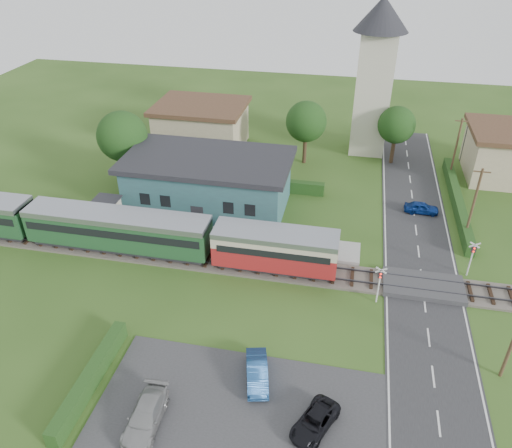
% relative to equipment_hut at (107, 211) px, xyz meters
% --- Properties ---
extents(ground, '(120.00, 120.00, 0.00)m').
position_rel_equipment_hut_xyz_m(ground, '(18.00, -5.20, -1.75)').
color(ground, '#2D4C19').
extents(railway_track, '(76.00, 3.20, 0.49)m').
position_rel_equipment_hut_xyz_m(railway_track, '(18.00, -3.20, -1.64)').
color(railway_track, '#4C443D').
rests_on(railway_track, ground).
extents(road, '(6.00, 70.00, 0.05)m').
position_rel_equipment_hut_xyz_m(road, '(28.00, -5.20, -1.72)').
color(road, '#28282B').
rests_on(road, ground).
extents(car_park, '(17.00, 9.00, 0.08)m').
position_rel_equipment_hut_xyz_m(car_park, '(16.50, -17.20, -1.71)').
color(car_park, '#333335').
rests_on(car_park, ground).
extents(crossing_deck, '(6.20, 3.40, 0.45)m').
position_rel_equipment_hut_xyz_m(crossing_deck, '(28.00, -3.20, -1.52)').
color(crossing_deck, '#333335').
rests_on(crossing_deck, ground).
extents(platform, '(30.00, 3.00, 0.45)m').
position_rel_equipment_hut_xyz_m(platform, '(8.00, 0.00, -1.52)').
color(platform, gray).
rests_on(platform, ground).
extents(equipment_hut, '(2.30, 2.30, 2.55)m').
position_rel_equipment_hut_xyz_m(equipment_hut, '(0.00, 0.00, 0.00)').
color(equipment_hut, beige).
rests_on(equipment_hut, platform).
extents(station_building, '(16.00, 9.00, 5.30)m').
position_rel_equipment_hut_xyz_m(station_building, '(8.00, 5.79, 0.95)').
color(station_building, '#32686B').
rests_on(station_building, ground).
extents(train, '(43.20, 2.90, 3.40)m').
position_rel_equipment_hut_xyz_m(train, '(-0.59, -3.20, 0.43)').
color(train, '#232328').
rests_on(train, ground).
extents(church_tower, '(6.00, 6.00, 17.60)m').
position_rel_equipment_hut_xyz_m(church_tower, '(23.00, 22.80, 8.48)').
color(church_tower, beige).
rests_on(church_tower, ground).
extents(house_west, '(10.80, 8.80, 5.50)m').
position_rel_equipment_hut_xyz_m(house_west, '(3.00, 19.80, 1.04)').
color(house_west, tan).
rests_on(house_west, ground).
extents(house_east, '(8.80, 8.80, 5.50)m').
position_rel_equipment_hut_xyz_m(house_east, '(38.00, 18.80, 1.05)').
color(house_east, tan).
rests_on(house_east, ground).
extents(hedge_carpark, '(0.80, 9.00, 1.20)m').
position_rel_equipment_hut_xyz_m(hedge_carpark, '(7.00, -17.20, -1.15)').
color(hedge_carpark, '#193814').
rests_on(hedge_carpark, ground).
extents(hedge_roadside, '(0.80, 18.00, 1.20)m').
position_rel_equipment_hut_xyz_m(hedge_roadside, '(32.20, 10.80, -1.15)').
color(hedge_roadside, '#193814').
rests_on(hedge_roadside, ground).
extents(hedge_station, '(22.00, 0.80, 1.30)m').
position_rel_equipment_hut_xyz_m(hedge_station, '(8.00, 10.30, -1.10)').
color(hedge_station, '#193814').
rests_on(hedge_station, ground).
extents(tree_a, '(5.20, 5.20, 8.00)m').
position_rel_equipment_hut_xyz_m(tree_a, '(-2.00, 8.80, 3.63)').
color(tree_a, '#332316').
rests_on(tree_a, ground).
extents(tree_b, '(4.60, 4.60, 7.34)m').
position_rel_equipment_hut_xyz_m(tree_b, '(16.00, 17.80, 3.27)').
color(tree_b, '#332316').
rests_on(tree_b, ground).
extents(tree_c, '(4.20, 4.20, 6.78)m').
position_rel_equipment_hut_xyz_m(tree_c, '(26.00, 19.80, 2.91)').
color(tree_c, '#332316').
rests_on(tree_c, ground).
extents(utility_pole_c, '(1.40, 0.22, 7.00)m').
position_rel_equipment_hut_xyz_m(utility_pole_c, '(32.20, 4.80, 1.88)').
color(utility_pole_c, '#473321').
rests_on(utility_pole_c, ground).
extents(utility_pole_d, '(1.40, 0.22, 7.00)m').
position_rel_equipment_hut_xyz_m(utility_pole_d, '(32.20, 16.80, 1.88)').
color(utility_pole_d, '#473321').
rests_on(utility_pole_d, ground).
extents(crossing_signal_near, '(0.84, 0.28, 3.28)m').
position_rel_equipment_hut_xyz_m(crossing_signal_near, '(24.40, -5.61, 0.39)').
color(crossing_signal_near, silver).
rests_on(crossing_signal_near, ground).
extents(crossing_signal_far, '(0.84, 0.28, 3.28)m').
position_rel_equipment_hut_xyz_m(crossing_signal_far, '(31.60, -0.81, 0.39)').
color(crossing_signal_far, silver).
rests_on(crossing_signal_far, ground).
extents(streetlamp_west, '(0.30, 0.30, 5.15)m').
position_rel_equipment_hut_xyz_m(streetlamp_west, '(-4.00, 14.80, 1.29)').
color(streetlamp_west, '#3F3F47').
rests_on(streetlamp_west, ground).
extents(streetlamp_east, '(0.30, 0.30, 5.15)m').
position_rel_equipment_hut_xyz_m(streetlamp_east, '(34.00, 21.80, 1.29)').
color(streetlamp_east, '#3F3F47').
rests_on(streetlamp_east, ground).
extents(car_on_road, '(3.28, 1.34, 1.11)m').
position_rel_equipment_hut_xyz_m(car_on_road, '(28.63, 8.63, -1.14)').
color(car_on_road, navy).
rests_on(car_on_road, road).
extents(car_park_blue, '(2.18, 3.96, 1.24)m').
position_rel_equipment_hut_xyz_m(car_park_blue, '(17.05, -14.70, -1.05)').
color(car_park_blue, '#1F4C86').
rests_on(car_park_blue, car_park).
extents(car_park_silver, '(1.95, 4.46, 1.28)m').
position_rel_equipment_hut_xyz_m(car_park_silver, '(11.46, -19.17, -1.03)').
color(car_park_silver, '#989898').
rests_on(car_park_silver, car_park).
extents(car_park_dark, '(3.00, 3.99, 1.01)m').
position_rel_equipment_hut_xyz_m(car_park_dark, '(20.96, -17.43, -1.16)').
color(car_park_dark, black).
rests_on(car_park_dark, car_park).
extents(pedestrian_near, '(0.60, 0.42, 1.60)m').
position_rel_equipment_hut_xyz_m(pedestrian_near, '(15.34, -0.30, -0.50)').
color(pedestrian_near, gray).
rests_on(pedestrian_near, platform).
extents(pedestrian_far, '(0.87, 1.02, 1.83)m').
position_rel_equipment_hut_xyz_m(pedestrian_far, '(3.40, -0.59, -0.38)').
color(pedestrian_far, gray).
rests_on(pedestrian_far, platform).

